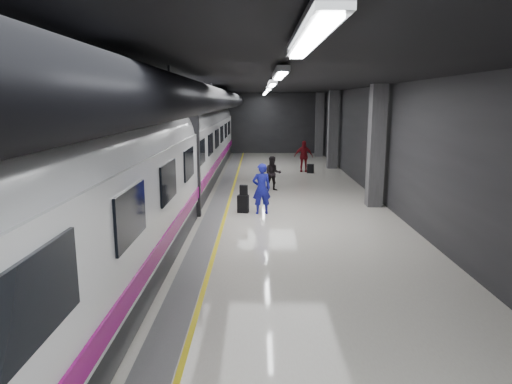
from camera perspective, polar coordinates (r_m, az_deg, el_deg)
ground at (r=15.34m, az=-0.45°, el=-3.39°), size 40.00×40.00×0.00m
platform_hall at (r=15.81m, az=-1.48°, el=10.01°), size 10.02×40.02×4.51m
train at (r=15.34m, az=-12.71°, el=4.21°), size 3.05×38.00×4.05m
traveler_main at (r=15.87m, az=0.69°, el=0.42°), size 0.72×0.54×1.79m
suitcase_main at (r=16.15m, az=-1.62°, el=-1.50°), size 0.43×0.32×0.63m
shoulder_bag at (r=16.04m, az=-1.56°, el=0.22°), size 0.30×0.20×0.36m
traveler_far_a at (r=20.09m, az=2.13°, el=2.32°), size 0.77×0.62×1.52m
traveler_far_b at (r=25.69m, az=5.96°, el=4.47°), size 1.04×0.48×1.74m
suitcase_far at (r=25.27m, az=6.83°, el=2.92°), size 0.39×0.32×0.50m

